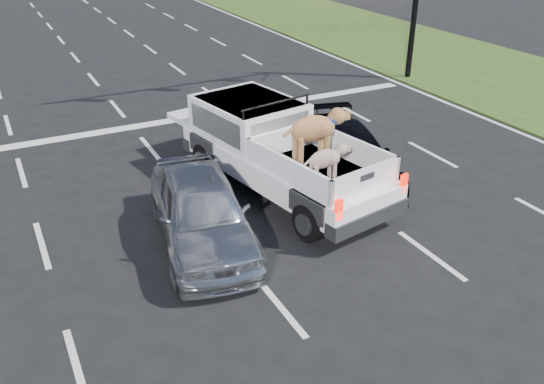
{
  "coord_description": "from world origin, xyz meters",
  "views": [
    {
      "loc": [
        -5.58,
        -7.28,
        6.48
      ],
      "look_at": [
        -0.86,
        2.0,
        1.14
      ],
      "focal_mm": 38.0,
      "sensor_mm": 36.0,
      "label": 1
    }
  ],
  "objects": [
    {
      "name": "black_coupe",
      "position": [
        2.2,
        3.8,
        0.67
      ],
      "size": [
        2.98,
        4.92,
        1.33
      ],
      "primitive_type": "imported",
      "rotation": [
        0.0,
        0.0,
        -0.26
      ],
      "color": "black",
      "rests_on": "ground"
    },
    {
      "name": "silver_sedan",
      "position": [
        -2.2,
        2.56,
        0.76
      ],
      "size": [
        2.54,
        4.72,
        1.52
      ],
      "primitive_type": "imported",
      "rotation": [
        0.0,
        0.0,
        -0.17
      ],
      "color": "#AFB2B6",
      "rests_on": "ground"
    },
    {
      "name": "pickup_truck",
      "position": [
        0.38,
        4.15,
        1.06
      ],
      "size": [
        3.18,
        6.25,
        2.24
      ],
      "rotation": [
        0.0,
        0.0,
        0.18
      ],
      "color": "black",
      "rests_on": "ground"
    },
    {
      "name": "road_markings",
      "position": [
        0.0,
        6.56,
        0.01
      ],
      "size": [
        17.75,
        60.0,
        0.01
      ],
      "color": "silver",
      "rests_on": "ground"
    },
    {
      "name": "ground",
      "position": [
        0.0,
        0.0,
        0.0
      ],
      "size": [
        160.0,
        160.0,
        0.0
      ],
      "primitive_type": "plane",
      "color": "black",
      "rests_on": "ground"
    }
  ]
}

